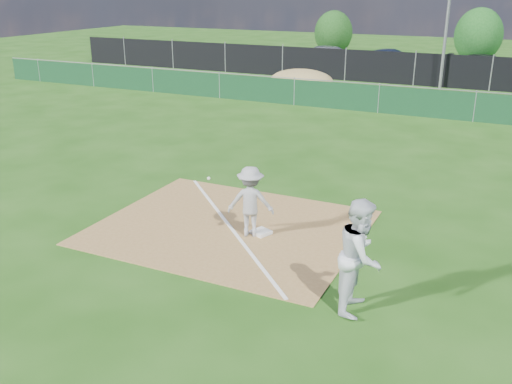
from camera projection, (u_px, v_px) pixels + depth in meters
ground at (344, 139)px, 21.06m from camera, size 90.00×90.00×0.00m
infield_dirt at (230, 227)px, 13.43m from camera, size 6.00×5.00×0.02m
foul_line at (230, 226)px, 13.43m from camera, size 5.01×5.01×0.01m
green_fence at (379, 99)px, 25.09m from camera, size 44.00×0.05×1.20m
dirt_mound at (301, 80)px, 30.08m from camera, size 3.38×2.60×1.17m
black_fence at (415, 69)px, 31.76m from camera, size 46.00×0.04×1.80m
parking_lot at (428, 73)px, 36.31m from camera, size 46.00×9.00×0.01m
light_pole at (448, 12)px, 29.83m from camera, size 0.16×0.16×8.00m
first_base at (261, 232)px, 13.03m from camera, size 0.49×0.49×0.08m
play_at_first at (251, 201)px, 12.72m from camera, size 1.77×0.91×1.62m
runner at (361, 256)px, 9.75m from camera, size 0.83×1.04×2.06m
car_left at (332, 55)px, 39.16m from camera, size 4.37×1.98×1.45m
car_mid at (390, 62)px, 35.91m from camera, size 4.65×2.55×1.45m
car_right at (489, 67)px, 33.73m from camera, size 5.00×2.24×1.42m
tree_left at (333, 33)px, 44.11m from camera, size 2.92×2.92×3.46m
tree_mid at (478, 35)px, 39.61m from camera, size 3.26×3.26×3.87m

